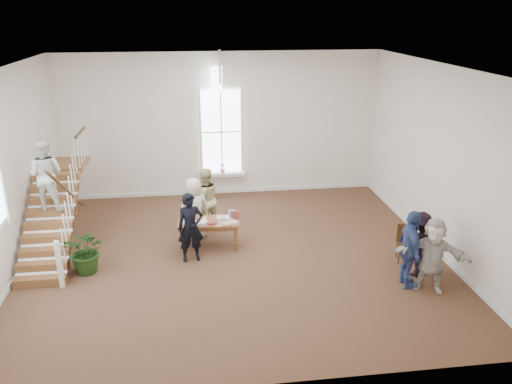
{
  "coord_description": "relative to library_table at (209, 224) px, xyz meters",
  "views": [
    {
      "loc": [
        -0.9,
        -10.89,
        5.72
      ],
      "look_at": [
        0.57,
        0.4,
        1.5
      ],
      "focal_mm": 35.0,
      "sensor_mm": 36.0,
      "label": 1
    }
  ],
  "objects": [
    {
      "name": "woman_cluster_a",
      "position": [
        4.19,
        -2.45,
        0.24
      ],
      "size": [
        0.52,
        1.06,
        1.76
      ],
      "primitive_type": "imported",
      "rotation": [
        0.0,
        0.0,
        1.49
      ],
      "color": "#374A85",
      "rests_on": "ground"
    },
    {
      "name": "elderly_woman",
      "position": [
        -0.34,
        0.61,
        0.18
      ],
      "size": [
        0.92,
        0.72,
        1.64
      ],
      "primitive_type": "imported",
      "rotation": [
        0.0,
        0.0,
        3.42
      ],
      "color": "silver",
      "rests_on": "ground"
    },
    {
      "name": "woman_cluster_b",
      "position": [
        4.6,
        -2.0,
        0.12
      ],
      "size": [
        1.13,
        1.01,
        1.52
      ],
      "primitive_type": "imported",
      "rotation": [
        0.0,
        0.0,
        3.72
      ],
      "color": "black",
      "rests_on": "ground"
    },
    {
      "name": "side_chair",
      "position": [
        4.62,
        -1.29,
        -0.15
      ],
      "size": [
        0.47,
        0.47,
        0.89
      ],
      "rotation": [
        0.0,
        0.0,
        -0.24
      ],
      "color": "#34210E",
      "rests_on": "ground"
    },
    {
      "name": "floor_plant",
      "position": [
        -2.8,
        -0.92,
        -0.1
      ],
      "size": [
        1.15,
        1.06,
        1.07
      ],
      "primitive_type": "imported",
      "rotation": [
        0.0,
        0.0,
        -0.26
      ],
      "color": "#1B3A12",
      "rests_on": "ground"
    },
    {
      "name": "room_shell",
      "position": [
        0.6,
        3.81,
        -0.24
      ],
      "size": [
        10.49,
        10.0,
        10.0
      ],
      "color": "silver",
      "rests_on": "ground"
    },
    {
      "name": "police_officer",
      "position": [
        -0.44,
        -0.64,
        0.21
      ],
      "size": [
        0.67,
        0.49,
        1.69
      ],
      "primitive_type": "imported",
      "rotation": [
        0.0,
        0.0,
        0.15
      ],
      "color": "black",
      "rests_on": "ground"
    },
    {
      "name": "library_table",
      "position": [
        0.0,
        0.0,
        0.0
      ],
      "size": [
        1.59,
        0.88,
        0.78
      ],
      "rotation": [
        0.0,
        0.0,
        -0.07
      ],
      "color": "brown",
      "rests_on": "ground"
    },
    {
      "name": "staircase",
      "position": [
        -3.74,
        0.17,
        0.98
      ],
      "size": [
        1.1,
        4.1,
        2.92
      ],
      "color": "brown",
      "rests_on": "ground"
    },
    {
      "name": "person_yellow",
      "position": [
        -0.04,
        1.11,
        0.23
      ],
      "size": [
        1.02,
        0.9,
        1.74
      ],
      "primitive_type": "imported",
      "rotation": [
        0.0,
        0.0,
        3.47
      ],
      "color": "#D3C784",
      "rests_on": "ground"
    },
    {
      "name": "ground",
      "position": [
        0.6,
        -0.58,
        -0.64
      ],
      "size": [
        10.0,
        10.0,
        0.0
      ],
      "primitive_type": "plane",
      "color": "#4A2D1D",
      "rests_on": "ground"
    },
    {
      "name": "woman_cluster_c",
      "position": [
        4.6,
        -2.65,
        0.18
      ],
      "size": [
        1.59,
        1.1,
        1.65
      ],
      "primitive_type": "imported",
      "rotation": [
        0.0,
        0.0,
        5.84
      ],
      "color": "beige",
      "rests_on": "ground"
    }
  ]
}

